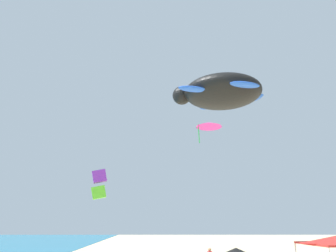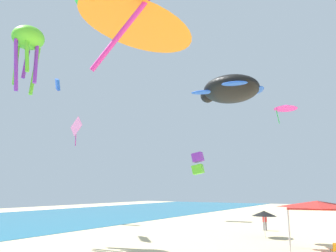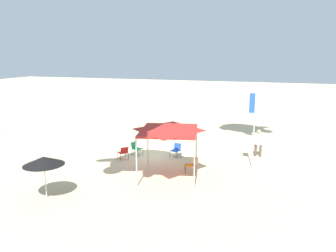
# 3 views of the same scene
# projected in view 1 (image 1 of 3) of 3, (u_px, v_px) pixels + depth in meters

# --- Properties ---
(beach_umbrella) EXTENTS (1.84, 1.84, 1.96)m
(beach_umbrella) POSITION_uv_depth(u_px,v_px,m) (236.00, 251.00, 22.06)
(beach_umbrella) COLOR silver
(beach_umbrella) RESTS_ON ground
(kite_turtle_black) EXTENTS (5.51, 5.70, 2.14)m
(kite_turtle_black) POSITION_uv_depth(u_px,v_px,m) (220.00, 93.00, 21.04)
(kite_turtle_black) COLOR black
(kite_box_purple) EXTENTS (1.43, 1.58, 2.72)m
(kite_box_purple) POSITION_uv_depth(u_px,v_px,m) (99.00, 184.00, 32.58)
(kite_box_purple) COLOR purple
(kite_delta_magenta) EXTENTS (3.09, 3.07, 2.05)m
(kite_delta_magenta) POSITION_uv_depth(u_px,v_px,m) (209.00, 125.00, 35.55)
(kite_delta_magenta) COLOR #E02D9E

